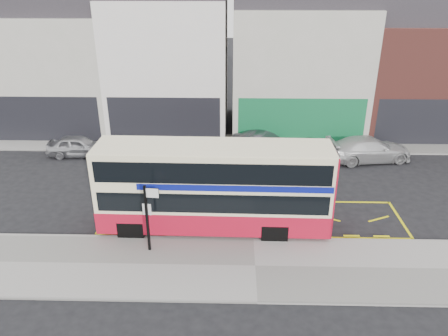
{
  "coord_description": "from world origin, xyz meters",
  "views": [
    {
      "loc": [
        -0.88,
        -16.31,
        10.82
      ],
      "look_at": [
        -1.34,
        2.0,
        2.39
      ],
      "focal_mm": 35.0,
      "sensor_mm": 36.0,
      "label": 1
    }
  ],
  "objects_px": {
    "bus_stop_post": "(148,212)",
    "car_silver": "(79,146)",
    "car_grey": "(265,146)",
    "car_white": "(369,149)",
    "street_tree_right": "(320,84)",
    "double_decker_bus": "(215,187)"
  },
  "relations": [
    {
      "from": "double_decker_bus",
      "to": "street_tree_right",
      "type": "xyz_separation_m",
      "value": [
        6.47,
        11.78,
        1.72
      ]
    },
    {
      "from": "car_silver",
      "to": "car_white",
      "type": "height_order",
      "value": "car_white"
    },
    {
      "from": "double_decker_bus",
      "to": "car_white",
      "type": "height_order",
      "value": "double_decker_bus"
    },
    {
      "from": "double_decker_bus",
      "to": "bus_stop_post",
      "type": "height_order",
      "value": "double_decker_bus"
    },
    {
      "from": "double_decker_bus",
      "to": "street_tree_right",
      "type": "distance_m",
      "value": 13.55
    },
    {
      "from": "double_decker_bus",
      "to": "car_grey",
      "type": "relative_size",
      "value": 2.27
    },
    {
      "from": "car_white",
      "to": "street_tree_right",
      "type": "relative_size",
      "value": 0.9
    },
    {
      "from": "bus_stop_post",
      "to": "street_tree_right",
      "type": "bearing_deg",
      "value": 61.95
    },
    {
      "from": "car_grey",
      "to": "street_tree_right",
      "type": "distance_m",
      "value": 5.94
    },
    {
      "from": "bus_stop_post",
      "to": "car_grey",
      "type": "relative_size",
      "value": 0.67
    },
    {
      "from": "double_decker_bus",
      "to": "bus_stop_post",
      "type": "xyz_separation_m",
      "value": [
        -2.57,
        -1.93,
        -0.18
      ]
    },
    {
      "from": "car_grey",
      "to": "car_white",
      "type": "xyz_separation_m",
      "value": [
        6.36,
        -0.41,
        0.0
      ]
    },
    {
      "from": "bus_stop_post",
      "to": "car_silver",
      "type": "bearing_deg",
      "value": 127.31
    },
    {
      "from": "car_silver",
      "to": "car_grey",
      "type": "xyz_separation_m",
      "value": [
        11.64,
        0.13,
        0.08
      ]
    },
    {
      "from": "car_silver",
      "to": "car_white",
      "type": "bearing_deg",
      "value": -92.8
    },
    {
      "from": "car_silver",
      "to": "car_grey",
      "type": "bearing_deg",
      "value": -91.27
    },
    {
      "from": "car_grey",
      "to": "street_tree_right",
      "type": "height_order",
      "value": "street_tree_right"
    },
    {
      "from": "car_silver",
      "to": "street_tree_right",
      "type": "xyz_separation_m",
      "value": [
        15.39,
        3.53,
        3.19
      ]
    },
    {
      "from": "car_grey",
      "to": "car_white",
      "type": "distance_m",
      "value": 6.37
    },
    {
      "from": "car_silver",
      "to": "car_grey",
      "type": "distance_m",
      "value": 11.64
    },
    {
      "from": "bus_stop_post",
      "to": "car_silver",
      "type": "xyz_separation_m",
      "value": [
        -6.35,
        10.18,
        -1.29
      ]
    },
    {
      "from": "street_tree_right",
      "to": "double_decker_bus",
      "type": "bearing_deg",
      "value": -118.78
    }
  ]
}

